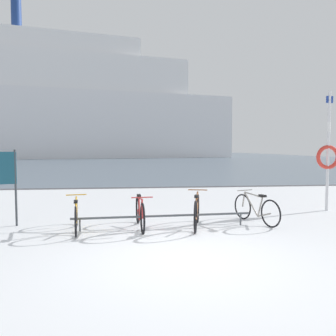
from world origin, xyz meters
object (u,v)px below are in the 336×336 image
Objects in this scene: bicycle_1 at (140,213)px; info_sign at (4,175)px; bicycle_0 at (76,215)px; rescue_post at (328,154)px; bicycle_3 at (256,209)px; ferry_ship at (70,108)px; bicycle_2 at (197,211)px.

info_sign reaches higher than bicycle_1.
bicycle_0 is 0.48× the size of rescue_post.
ferry_ship is at bearing 104.57° from bicycle_3.
ferry_ship is at bearing 98.50° from info_sign.
bicycle_3 reaches higher than bicycle_0.
rescue_post is at bearing 16.43° from bicycle_1.
bicycle_3 is 6.01m from info_sign.
rescue_post reaches higher than bicycle_1.
bicycle_0 is 0.03× the size of ferry_ship.
bicycle_1 is 1.08× the size of bicycle_3.
info_sign reaches higher than bicycle_0.
ferry_ship reaches higher than bicycle_0.
ferry_ship reaches higher than rescue_post.
bicycle_0 is 2.70m from bicycle_2.
bicycle_3 is (1.53, 0.32, -0.03)m from bicycle_2.
bicycle_1 is at bearing 2.70° from bicycle_0.
bicycle_3 is at bearing 4.36° from bicycle_0.
bicycle_3 is at bearing 5.19° from bicycle_1.
info_sign is at bearing -172.63° from rescue_post.
bicycle_1 is at bearing -174.81° from bicycle_3.
info_sign is at bearing 170.78° from bicycle_1.
bicycle_1 is at bearing -9.22° from info_sign.
bicycle_2 is at bearing 0.08° from bicycle_0.
bicycle_1 is 0.03× the size of ferry_ship.
bicycle_2 is 4.71m from rescue_post.
bicycle_2 is 1.07× the size of bicycle_3.
ferry_ship is (-7.96, 53.24, 7.70)m from info_sign.
bicycle_2 reaches higher than bicycle_1.
bicycle_1 is (1.41, 0.07, 0.01)m from bicycle_0.
bicycle_3 is (2.82, 0.26, -0.01)m from bicycle_1.
bicycle_1 is 2.83m from bicycle_3.
bicycle_0 is at bearing -18.48° from info_sign.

